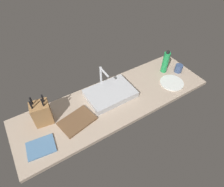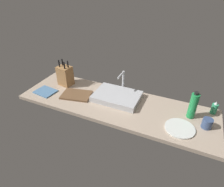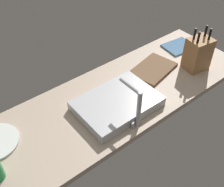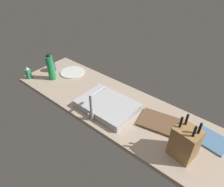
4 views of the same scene
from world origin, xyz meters
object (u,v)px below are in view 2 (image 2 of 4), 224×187
at_px(cutting_board, 76,95).
at_px(soap_bottle, 214,108).
at_px(dish_towel, 45,92).
at_px(coffee_mug, 207,123).
at_px(faucet, 123,80).
at_px(sink_basin, 117,96).
at_px(water_bottle, 193,106).
at_px(dinner_plate, 180,128).
at_px(knife_block, 65,76).

xyz_separation_m(cutting_board, soap_bottle, (1.26, 0.26, 0.04)).
xyz_separation_m(dish_towel, coffee_mug, (1.54, 0.11, 0.04)).
distance_m(faucet, dish_towel, 0.81).
height_order(sink_basin, cutting_board, sink_basin).
bearing_deg(water_bottle, dinner_plate, -107.58).
distance_m(sink_basin, dinner_plate, 0.65).
bearing_deg(dinner_plate, dish_towel, -179.83).
distance_m(knife_block, cutting_board, 0.29).
height_order(sink_basin, dish_towel, sink_basin).
xyz_separation_m(cutting_board, dish_towel, (-0.33, -0.07, -0.00)).
xyz_separation_m(dinner_plate, coffee_mug, (0.19, 0.10, 0.04)).
height_order(soap_bottle, water_bottle, water_bottle).
distance_m(knife_block, dinner_plate, 1.27).
relative_size(faucet, coffee_mug, 2.74).
bearing_deg(coffee_mug, dinner_plate, -151.11).
bearing_deg(dish_towel, water_bottle, 7.90).
distance_m(water_bottle, dinner_plate, 0.23).
xyz_separation_m(faucet, soap_bottle, (0.86, -0.00, -0.09)).
relative_size(soap_bottle, coffee_mug, 1.48).
relative_size(faucet, cutting_board, 0.79).
distance_m(cutting_board, dinner_plate, 1.02).
relative_size(cutting_board, dinner_plate, 1.22).
bearing_deg(coffee_mug, cutting_board, -178.38).
distance_m(dish_towel, coffee_mug, 1.55).
bearing_deg(coffee_mug, sink_basin, 174.37).
xyz_separation_m(sink_basin, knife_block, (-0.63, 0.03, 0.08)).
relative_size(knife_block, coffee_mug, 3.42).
relative_size(faucet, water_bottle, 0.90).
height_order(cutting_board, water_bottle, water_bottle).
bearing_deg(water_bottle, knife_block, 178.78).
bearing_deg(cutting_board, soap_bottle, 11.56).
height_order(faucet, knife_block, knife_block).
bearing_deg(soap_bottle, knife_block, -175.83).
height_order(faucet, cutting_board, faucet).
bearing_deg(water_bottle, dish_towel, -172.10).
bearing_deg(cutting_board, knife_block, 146.88).
bearing_deg(sink_basin, knife_block, 176.80).
bearing_deg(coffee_mug, knife_block, 175.42).
height_order(dinner_plate, dish_towel, same).
xyz_separation_m(soap_bottle, dish_towel, (-1.59, -0.33, -0.05)).
bearing_deg(faucet, knife_block, -169.89).
bearing_deg(cutting_board, dish_towel, -167.34).
distance_m(faucet, coffee_mug, 0.85).
bearing_deg(dish_towel, knife_block, 65.25).
relative_size(cutting_board, water_bottle, 1.14).
bearing_deg(soap_bottle, dinner_plate, -126.28).
xyz_separation_m(sink_basin, dish_towel, (-0.73, -0.19, -0.02)).
relative_size(dinner_plate, coffee_mug, 2.86).
height_order(dinner_plate, coffee_mug, coffee_mug).
distance_m(faucet, knife_block, 0.64).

